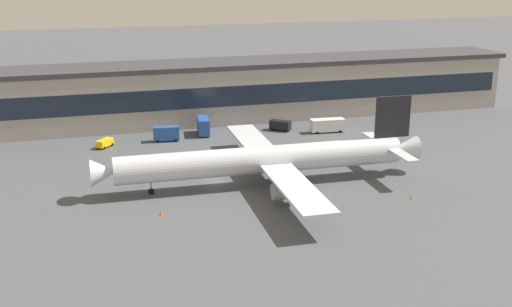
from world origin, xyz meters
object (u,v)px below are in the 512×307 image
Objects in this scene: airliner at (267,159)px; traffic_cone_3 at (411,197)px; catering_truck at (203,125)px; follow_me_car at (105,143)px; fuel_truck at (328,125)px; stair_truck at (167,133)px; traffic_cone_0 at (161,213)px; crew_van at (280,125)px; traffic_cone_1 at (292,194)px; traffic_cone_2 at (288,201)px.

airliner reaches higher than traffic_cone_3.
follow_me_car is at bearing -168.98° from catering_truck.
fuel_truck is 39.71m from stair_truck.
airliner is 87.16× the size of traffic_cone_0.
crew_van reaches higher than traffic_cone_1.
crew_van is 0.87× the size of stair_truck.
catering_truck reaches higher than stair_truck.
traffic_cone_0 is 44.34m from traffic_cone_3.
crew_van is at bearing 52.18° from traffic_cone_0.
crew_van is at bearing 98.75° from traffic_cone_3.
fuel_truck is at bearing -11.86° from catering_truck.
fuel_truck is at bearing 59.69° from traffic_cone_2.
airliner is 11.77× the size of crew_van.
follow_me_car is (-43.07, -3.13, -0.37)m from crew_van.
catering_truck reaches higher than traffic_cone_3.
traffic_cone_1 is 3.45m from traffic_cone_2.
traffic_cone_0 is at bearing -138.45° from fuel_truck.
follow_me_car is (-28.35, 33.71, -3.85)m from airliner.
traffic_cone_2 is at bearing -120.31° from fuel_truck.
traffic_cone_1 reaches higher than traffic_cone_2.
traffic_cone_2 is at bearing -56.50° from follow_me_car.
traffic_cone_3 is (-3.02, -46.68, -1.55)m from fuel_truck.
crew_van is 52.10m from traffic_cone_3.
airliner reaches higher than traffic_cone_1.
catering_truck is 11.15× the size of traffic_cone_3.
airliner reaches higher than catering_truck.
follow_me_car is at bearing 99.07° from traffic_cone_0.
traffic_cone_3 is (36.58, -49.63, -1.64)m from stair_truck.
airliner is 94.63× the size of traffic_cone_2.
catering_truck is 59.57m from traffic_cone_3.
stair_truck is at bearing 108.04° from traffic_cone_2.
fuel_truck is 11.76× the size of traffic_cone_0.
stair_truck reaches higher than traffic_cone_3.
follow_me_car is 43.97m from traffic_cone_0.
fuel_truck is at bearing -4.26° from stair_truck.
fuel_truck reaches higher than traffic_cone_3.
follow_me_car is at bearing -174.95° from stair_truck.
traffic_cone_0 is 22.29m from traffic_cone_2.
stair_truck is at bearing 126.39° from traffic_cone_3.
traffic_cone_2 is at bearing -106.35° from crew_van.
crew_van is 8.06× the size of traffic_cone_3.
traffic_cone_0 is 24.04m from traffic_cone_1.
stair_truck is at bearing -160.36° from catering_truck.
stair_truck reaches higher than traffic_cone_1.
traffic_cone_1 is at bearing -53.10° from follow_me_car.
follow_me_car is (-54.02, 1.68, -0.79)m from fuel_truck.
traffic_cone_3 is at bearing -53.61° from stair_truck.
traffic_cone_1 is at bearing 61.45° from traffic_cone_2.
traffic_cone_1 is (-23.16, -39.41, -1.54)m from fuel_truck.
stair_truck is 14.50m from follow_me_car.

